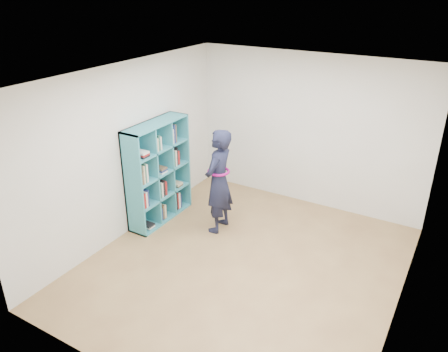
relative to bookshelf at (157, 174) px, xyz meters
The scene contains 9 objects.
floor 2.06m from the bookshelf, 14.29° to the right, with size 4.50×4.50×0.00m, color brown.
ceiling 2.62m from the bookshelf, 14.29° to the right, with size 4.50×4.50×0.00m, color white.
wall_left 0.71m from the bookshelf, 109.20° to the right, with size 0.02×4.50×2.60m, color silver.
wall_right 3.90m from the bookshelf, ahead, with size 0.02×4.50×2.60m, color silver.
wall_back 2.61m from the bookshelf, 44.13° to the left, with size 4.00×0.02×2.60m, color silver.
wall_front 3.32m from the bookshelf, 55.95° to the right, with size 4.00×0.02×2.60m, color silver.
bookshelf is the anchor object (origin of this frame).
person 1.05m from the bookshelf, 10.79° to the left, with size 0.43×0.63×1.65m.
smartphone 0.92m from the bookshelf, 17.66° to the left, with size 0.02×0.10×0.14m.
Camera 1 is at (2.30, -4.46, 3.65)m, focal length 35.00 mm.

